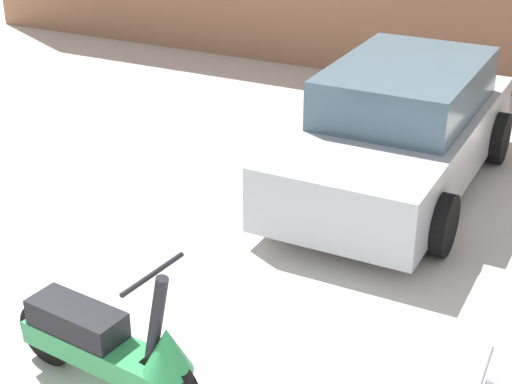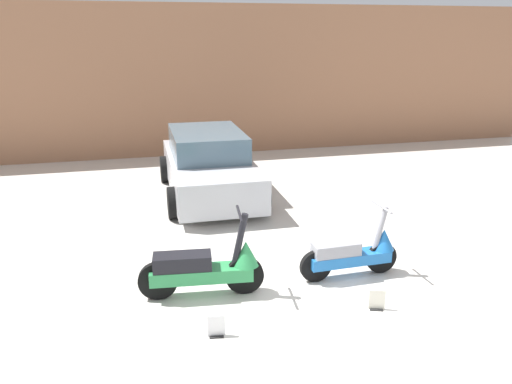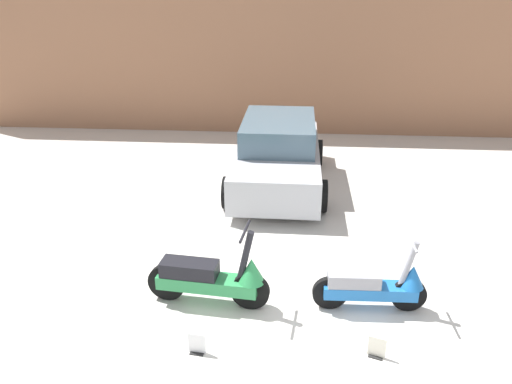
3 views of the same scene
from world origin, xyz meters
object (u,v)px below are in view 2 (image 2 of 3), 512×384
at_px(placard_near_left_scooter, 216,327).
at_px(car_rear_left, 209,165).
at_px(scooter_front_right, 354,253).
at_px(placard_near_right_scooter, 377,301).
at_px(scooter_front_left, 207,267).

bearing_deg(placard_near_left_scooter, car_rear_left, 82.02).
bearing_deg(car_rear_left, scooter_front_right, 18.72).
bearing_deg(placard_near_left_scooter, placard_near_right_scooter, 2.64).
height_order(scooter_front_right, placard_near_right_scooter, scooter_front_right).
xyz_separation_m(scooter_front_left, car_rear_left, (0.68, 4.22, 0.23)).
xyz_separation_m(scooter_front_left, placard_near_right_scooter, (1.97, -0.84, -0.28)).
bearing_deg(placard_near_right_scooter, placard_near_left_scooter, -177.36).
bearing_deg(placard_near_right_scooter, scooter_front_right, 84.64).
bearing_deg(scooter_front_right, placard_near_right_scooter, -96.99).
height_order(car_rear_left, placard_near_right_scooter, car_rear_left).
bearing_deg(scooter_front_right, scooter_front_left, 179.64).
distance_m(scooter_front_left, placard_near_left_scooter, 0.97).
height_order(placard_near_left_scooter, placard_near_right_scooter, same).
relative_size(car_rear_left, placard_near_left_scooter, 15.02).
xyz_separation_m(scooter_front_left, scooter_front_right, (2.05, 0.05, -0.04)).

